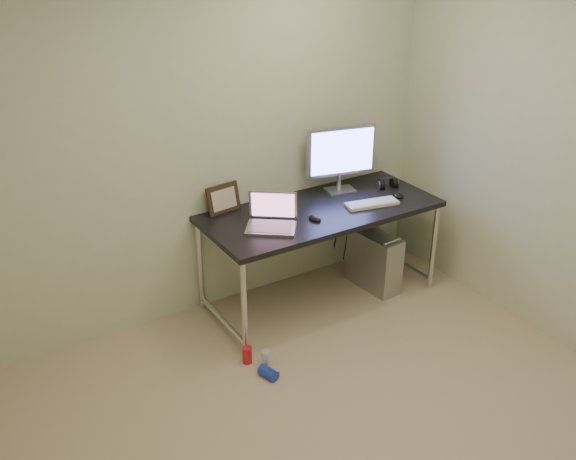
# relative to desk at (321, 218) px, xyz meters

# --- Properties ---
(floor) EXTENTS (3.50, 3.50, 0.00)m
(floor) POSITION_rel_desk_xyz_m (-0.66, -1.37, -0.68)
(floor) COLOR tan
(floor) RESTS_ON ground
(wall_back) EXTENTS (3.50, 0.02, 2.50)m
(wall_back) POSITION_rel_desk_xyz_m (-0.66, 0.38, 0.57)
(wall_back) COLOR beige
(wall_back) RESTS_ON ground
(desk) EXTENTS (1.73, 0.76, 0.75)m
(desk) POSITION_rel_desk_xyz_m (0.00, 0.00, 0.00)
(desk) COLOR black
(desk) RESTS_ON ground
(tower_computer) EXTENTS (0.23, 0.46, 0.49)m
(tower_computer) POSITION_rel_desk_xyz_m (0.46, -0.09, -0.45)
(tower_computer) COLOR #A9A9AD
(tower_computer) RESTS_ON ground
(cable_a) EXTENTS (0.01, 0.16, 0.69)m
(cable_a) POSITION_rel_desk_xyz_m (0.41, 0.33, -0.28)
(cable_a) COLOR black
(cable_a) RESTS_ON ground
(cable_b) EXTENTS (0.02, 0.11, 0.71)m
(cable_b) POSITION_rel_desk_xyz_m (0.50, 0.31, -0.30)
(cable_b) COLOR black
(cable_b) RESTS_ON ground
(can_red) EXTENTS (0.08, 0.08, 0.12)m
(can_red) POSITION_rel_desk_xyz_m (-0.86, -0.42, -0.62)
(can_red) COLOR red
(can_red) RESTS_ON ground
(can_white) EXTENTS (0.07, 0.07, 0.12)m
(can_white) POSITION_rel_desk_xyz_m (-0.78, -0.53, -0.62)
(can_white) COLOR silver
(can_white) RESTS_ON ground
(can_blue) EXTENTS (0.10, 0.14, 0.07)m
(can_blue) POSITION_rel_desk_xyz_m (-0.82, -0.63, -0.64)
(can_blue) COLOR #1E36B9
(can_blue) RESTS_ON ground
(laptop) EXTENTS (0.43, 0.41, 0.23)m
(laptop) POSITION_rel_desk_xyz_m (-0.45, -0.06, 0.13)
(laptop) COLOR #A8A9AF
(laptop) RESTS_ON desk
(monitor) EXTENTS (0.54, 0.20, 0.51)m
(monitor) POSITION_rel_desk_xyz_m (0.31, 0.20, 0.37)
(monitor) COLOR #A8A9AF
(monitor) RESTS_ON desk
(keyboard) EXTENTS (0.41, 0.20, 0.02)m
(keyboard) POSITION_rel_desk_xyz_m (0.35, -0.14, 0.08)
(keyboard) COLOR silver
(keyboard) RESTS_ON desk
(mouse_right) EXTENTS (0.10, 0.13, 0.04)m
(mouse_right) POSITION_rel_desk_xyz_m (0.62, -0.12, 0.09)
(mouse_right) COLOR black
(mouse_right) RESTS_ON desk
(mouse_left) EXTENTS (0.07, 0.11, 0.04)m
(mouse_left) POSITION_rel_desk_xyz_m (-0.15, -0.13, 0.09)
(mouse_left) COLOR black
(mouse_left) RESTS_ON desk
(headphones) EXTENTS (0.17, 0.10, 0.10)m
(headphones) POSITION_rel_desk_xyz_m (0.67, 0.07, 0.10)
(headphones) COLOR black
(headphones) RESTS_ON desk
(picture_frame) EXTENTS (0.27, 0.11, 0.21)m
(picture_frame) POSITION_rel_desk_xyz_m (-0.63, 0.32, 0.18)
(picture_frame) COLOR black
(picture_frame) RESTS_ON desk
(webcam) EXTENTS (0.04, 0.03, 0.12)m
(webcam) POSITION_rel_desk_xyz_m (-0.37, 0.30, 0.16)
(webcam) COLOR silver
(webcam) RESTS_ON desk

